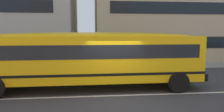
# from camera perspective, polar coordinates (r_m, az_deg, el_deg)

# --- Properties ---
(ground_plane) EXTENTS (400.00, 400.00, 0.00)m
(ground_plane) POSITION_cam_1_polar(r_m,az_deg,el_deg) (9.57, 0.79, -10.96)
(ground_plane) COLOR #38383D
(sidewalk_far) EXTENTS (120.00, 3.00, 0.01)m
(sidewalk_far) POSITION_cam_1_polar(r_m,az_deg,el_deg) (17.40, -2.24, -2.92)
(sidewalk_far) COLOR gray
(sidewalk_far) RESTS_ON ground_plane
(lane_centreline) EXTENTS (110.00, 0.16, 0.01)m
(lane_centreline) POSITION_cam_1_polar(r_m,az_deg,el_deg) (9.57, 0.79, -10.94)
(lane_centreline) COLOR silver
(lane_centreline) RESTS_ON ground_plane
(school_bus) EXTENTS (12.95, 3.07, 2.89)m
(school_bus) POSITION_cam_1_polar(r_m,az_deg,el_deg) (10.50, -7.52, 0.14)
(school_bus) COLOR yellow
(school_bus) RESTS_ON ground_plane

